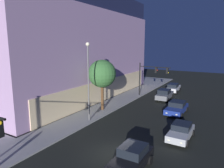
% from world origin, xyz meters
% --- Properties ---
extents(ground_plane, '(120.00, 120.00, 0.00)m').
position_xyz_m(ground_plane, '(0.00, 0.00, 0.00)').
color(ground_plane, black).
extents(modern_building, '(32.35, 25.04, 17.14)m').
position_xyz_m(modern_building, '(13.79, 21.80, 8.49)').
color(modern_building, '#4C4C51').
rests_on(modern_building, ground).
extents(traffic_light_far_corner, '(0.46, 5.42, 5.63)m').
position_xyz_m(traffic_light_far_corner, '(19.52, 4.09, 4.08)').
color(traffic_light_far_corner, black).
rests_on(traffic_light_far_corner, sidewalk_corner).
extents(street_lamp_sidewalk, '(0.44, 0.44, 8.91)m').
position_xyz_m(street_lamp_sidewalk, '(4.98, 6.27, 5.66)').
color(street_lamp_sidewalk, slate).
rests_on(street_lamp_sidewalk, sidewalk_corner).
extents(sidewalk_tree, '(3.68, 3.68, 6.74)m').
position_xyz_m(sidewalk_tree, '(9.20, 7.17, 5.02)').
color(sidewalk_tree, '#51351E').
rests_on(sidewalk_tree, sidewalk_corner).
extents(car_black, '(4.28, 2.10, 1.72)m').
position_xyz_m(car_black, '(-1.26, -2.07, 0.87)').
color(car_black, black).
rests_on(car_black, ground).
extents(car_silver, '(4.21, 2.04, 1.50)m').
position_xyz_m(car_silver, '(5.58, -3.98, 0.76)').
color(car_silver, '#B7BABF').
rests_on(car_silver, ground).
extents(car_blue, '(4.72, 2.28, 1.58)m').
position_xyz_m(car_blue, '(13.00, -1.82, 0.80)').
color(car_blue, navy).
rests_on(car_blue, ground).
extents(car_grey, '(4.77, 2.18, 1.75)m').
position_xyz_m(car_grey, '(19.08, 1.59, 0.88)').
color(car_grey, slate).
rests_on(car_grey, ground).
extents(car_white, '(4.75, 2.22, 1.65)m').
position_xyz_m(car_white, '(25.34, 1.76, 0.87)').
color(car_white, silver).
rests_on(car_white, ground).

